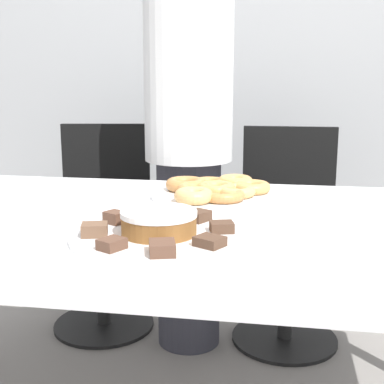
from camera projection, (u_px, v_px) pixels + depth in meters
The scene contains 26 objects.
wall_back at pixel (240, 34), 2.75m from camera, with size 8.00×0.05×2.60m.
table at pixel (186, 247), 1.35m from camera, with size 1.87×0.98×0.74m.
person_standing at pixel (189, 144), 2.07m from camera, with size 0.34×0.34×1.58m.
office_chair_left at pixel (103, 233), 2.35m from camera, with size 0.51×0.51×0.88m.
office_chair_right at pixel (287, 242), 2.22m from camera, with size 0.45×0.45×0.88m.
plate_cake at pixel (159, 236), 1.18m from camera, with size 0.39×0.39×0.01m.
plate_donuts at pixel (217, 196), 1.58m from camera, with size 0.39×0.39×0.01m.
frosted_cake at pixel (159, 222), 1.17m from camera, with size 0.17×0.17×0.05m.
lamington_0 at pixel (222, 227), 1.19m from camera, with size 0.06×0.06×0.02m.
lamington_1 at pixel (198, 216), 1.28m from camera, with size 0.07×0.07×0.02m.
lamington_2 at pixel (156, 213), 1.31m from camera, with size 0.06×0.07×0.02m.
lamington_3 at pixel (115, 217), 1.26m from camera, with size 0.06×0.06×0.03m.
lamington_4 at pixel (95, 230), 1.16m from camera, with size 0.07×0.06×0.03m.
lamington_5 at pixel (112, 244), 1.07m from camera, with size 0.06×0.06×0.02m.
lamington_6 at pixel (162, 248), 1.04m from camera, with size 0.06×0.07×0.03m.
lamington_7 at pixel (210, 241), 1.09m from camera, with size 0.07×0.07×0.02m.
donut_0 at pixel (217, 188), 1.58m from camera, with size 0.11×0.11×0.03m.
donut_1 at pixel (195, 190), 1.56m from camera, with size 0.11×0.11×0.03m.
donut_2 at pixel (194, 196), 1.47m from camera, with size 0.11×0.11×0.04m.
donut_3 at pixel (223, 195), 1.50m from camera, with size 0.12×0.12×0.03m.
donut_4 at pixel (237, 191), 1.55m from camera, with size 0.11×0.11×0.03m.
donut_5 at pixel (251, 187), 1.60m from camera, with size 0.11×0.11×0.03m.
donut_6 at pixel (235, 182), 1.67m from camera, with size 0.11×0.11×0.04m.
donut_7 at pixel (210, 183), 1.67m from camera, with size 0.10×0.10×0.03m.
donut_8 at pixel (186, 184), 1.63m from camera, with size 0.12×0.12×0.04m.
napkin at pixel (48, 199), 1.54m from camera, with size 0.18×0.15×0.01m.
Camera 1 is at (0.23, -1.27, 1.08)m, focal length 50.00 mm.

